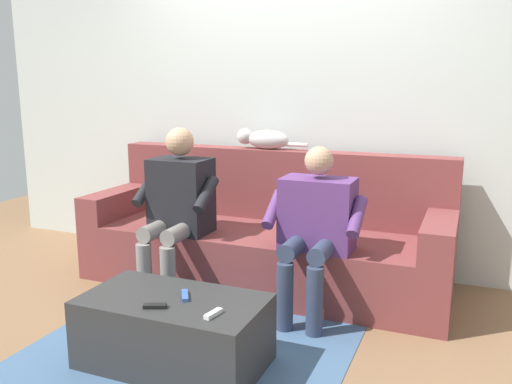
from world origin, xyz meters
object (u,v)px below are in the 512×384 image
Objects in this scene: remote_blue at (185,295)px; person_right_seated at (178,202)px; remote_white at (213,314)px; cat_on_backrest at (263,139)px; couch at (266,239)px; person_left_seated at (315,222)px; coffee_table at (174,331)px; remote_black at (155,306)px.

person_right_seated is at bearing 0.64° from remote_blue.
remote_white reaches higher than remote_blue.
couch is at bearing 115.41° from cat_on_backrest.
person_left_seated is 1.02m from cat_on_backrest.
remote_blue is at bearing -148.02° from coffee_table.
coffee_table is 8.42× the size of remote_white.
couch reaches higher than coffee_table.
person_right_seated is 1.16m from remote_black.
couch is at bearing -140.25° from person_right_seated.
remote_blue is at bearing -110.79° from remote_white.
couch is at bearing -113.01° from remote_black.
remote_blue is (-0.54, 0.85, -0.27)m from person_right_seated.
person_left_seated is at bearing 139.34° from couch.
person_left_seated is 0.98m from person_right_seated.
person_left_seated is at bearing 131.79° from cat_on_backrest.
coffee_table is 1.08m from person_left_seated.
coffee_table is 0.88× the size of person_left_seated.
remote_white is (-0.29, 0.11, 0.19)m from coffee_table.
person_right_seated is at bearing 39.75° from couch.
couch is 1.43m from remote_black.
remote_blue is (-0.18, 1.53, -0.65)m from cat_on_backrest.
remote_black is at bearing 93.77° from cat_on_backrest.
coffee_table is at bearing 90.30° from remote_blue.
remote_white is at bearing 101.51° from couch.
cat_on_backrest reaches higher than remote_blue.
cat_on_backrest is at bearing -155.54° from remote_white.
person_left_seated reaches higher than remote_blue.
person_right_seated is at bearing -61.15° from coffee_table.
coffee_table is 8.35× the size of remote_black.
cat_on_backrest is 5.05× the size of remote_black.
person_right_seated reaches higher than remote_blue.
remote_blue is 0.27m from remote_white.
person_left_seated is 1.03m from remote_white.
couch is 0.71m from person_right_seated.
remote_white reaches higher than coffee_table.
remote_black is (0.50, 1.01, -0.23)m from person_left_seated.
cat_on_backrest reaches higher than person_left_seated.
person_left_seated reaches higher than coffee_table.
remote_black is at bearing 89.33° from couch.
person_left_seated reaches higher than remote_white.
couch is 23.46× the size of remote_white.
person_left_seated is at bearing -138.90° from remote_black.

